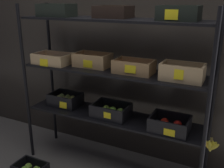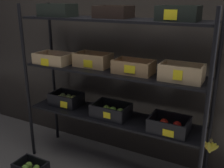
# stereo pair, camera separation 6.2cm
# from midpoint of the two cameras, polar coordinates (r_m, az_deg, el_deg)

# --- Properties ---
(ground_plane) EXTENTS (10.00, 10.00, 0.00)m
(ground_plane) POSITION_cam_midpoint_polar(r_m,az_deg,el_deg) (2.83, -0.66, -17.34)
(ground_plane) COLOR #605B56
(storefront_wall) EXTENTS (4.14, 0.12, 2.64)m
(storefront_wall) POSITION_cam_midpoint_polar(r_m,az_deg,el_deg) (2.69, 3.23, 11.24)
(storefront_wall) COLOR #2D2823
(storefront_wall) RESTS_ON ground_plane
(display_rack) EXTENTS (1.87, 0.44, 1.60)m
(display_rack) POSITION_cam_midpoint_polar(r_m,az_deg,el_deg) (2.39, -0.87, 2.84)
(display_rack) COLOR black
(display_rack) RESTS_ON ground_plane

